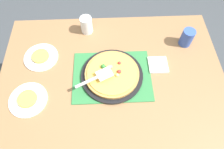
# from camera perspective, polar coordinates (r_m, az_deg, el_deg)

# --- Properties ---
(ground_plane) EXTENTS (8.00, 8.00, 0.00)m
(ground_plane) POSITION_cam_1_polar(r_m,az_deg,el_deg) (1.90, -0.00, -11.61)
(ground_plane) COLOR #3D4247
(dining_table) EXTENTS (1.40, 1.00, 0.75)m
(dining_table) POSITION_cam_1_polar(r_m,az_deg,el_deg) (1.31, -0.00, -2.81)
(dining_table) COLOR olive
(dining_table) RESTS_ON ground_plane
(placemat) EXTENTS (0.48, 0.36, 0.01)m
(placemat) POSITION_cam_1_polar(r_m,az_deg,el_deg) (1.21, -0.00, -0.40)
(placemat) COLOR #2D753D
(placemat) RESTS_ON dining_table
(pizza_pan) EXTENTS (0.38, 0.38, 0.01)m
(pizza_pan) POSITION_cam_1_polar(r_m,az_deg,el_deg) (1.20, -0.00, -0.17)
(pizza_pan) COLOR black
(pizza_pan) RESTS_ON placemat
(pizza) EXTENTS (0.33, 0.33, 0.05)m
(pizza) POSITION_cam_1_polar(r_m,az_deg,el_deg) (1.19, -0.02, 0.36)
(pizza) COLOR #B78442
(pizza) RESTS_ON pizza_pan
(plate_near_left) EXTENTS (0.22, 0.22, 0.01)m
(plate_near_left) POSITION_cam_1_polar(r_m,az_deg,el_deg) (1.24, -23.20, -6.74)
(plate_near_left) COLOR white
(plate_near_left) RESTS_ON dining_table
(plate_far_right) EXTENTS (0.22, 0.22, 0.01)m
(plate_far_right) POSITION_cam_1_polar(r_m,az_deg,el_deg) (1.36, -19.94, 4.75)
(plate_far_right) COLOR white
(plate_far_right) RESTS_ON dining_table
(served_slice_left) EXTENTS (0.11, 0.11, 0.02)m
(served_slice_left) POSITION_cam_1_polar(r_m,az_deg,el_deg) (1.23, -23.41, -6.50)
(served_slice_left) COLOR #EAB747
(served_slice_left) RESTS_ON plate_near_left
(served_slice_right) EXTENTS (0.11, 0.11, 0.02)m
(served_slice_right) POSITION_cam_1_polar(r_m,az_deg,el_deg) (1.35, -20.10, 5.06)
(served_slice_right) COLOR #EAB747
(served_slice_right) RESTS_ON plate_far_right
(cup_near) EXTENTS (0.08, 0.08, 0.12)m
(cup_near) POSITION_cam_1_polar(r_m,az_deg,el_deg) (1.40, 20.96, 10.01)
(cup_near) COLOR #3351AD
(cup_near) RESTS_ON dining_table
(cup_far) EXTENTS (0.08, 0.08, 0.12)m
(cup_far) POSITION_cam_1_polar(r_m,az_deg,el_deg) (1.40, -7.45, 14.13)
(cup_far) COLOR white
(cup_far) RESTS_ON dining_table
(pizza_server) EXTENTS (0.23, 0.14, 0.01)m
(pizza_server) POSITION_cam_1_polar(r_m,az_deg,el_deg) (1.13, -4.35, -0.78)
(pizza_server) COLOR silver
(pizza_server) RESTS_ON pizza
(napkin_stack) EXTENTS (0.12, 0.12, 0.02)m
(napkin_stack) POSITION_cam_1_polar(r_m,az_deg,el_deg) (1.28, 13.22, 2.74)
(napkin_stack) COLOR white
(napkin_stack) RESTS_ON dining_table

